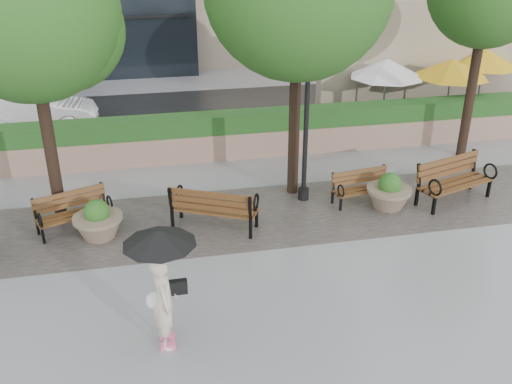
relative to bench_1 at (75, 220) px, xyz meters
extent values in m
plane|color=gray|center=(3.44, -3.19, -0.27)|extent=(100.00, 100.00, 0.00)
cube|color=#383330|center=(3.44, -0.19, -0.26)|extent=(28.00, 3.20, 0.01)
cube|color=#9F7867|center=(3.44, 3.81, 0.13)|extent=(24.00, 0.80, 0.80)
cube|color=#174519|center=(3.44, 3.81, 0.81)|extent=(24.00, 0.75, 0.55)
cube|color=tan|center=(12.94, 6.81, 1.73)|extent=(10.00, 0.60, 4.00)
cube|color=#174519|center=(12.44, 4.61, 0.18)|extent=(8.00, 0.50, 0.90)
cube|color=black|center=(3.44, 7.81, -0.26)|extent=(40.00, 7.00, 0.00)
cube|color=brown|center=(0.01, -0.03, 0.14)|extent=(1.74, 1.08, 0.05)
cube|color=brown|center=(-0.08, 0.21, 0.43)|extent=(1.60, 0.72, 0.39)
cube|color=black|center=(0.00, -0.01, -0.05)|extent=(1.78, 1.17, 0.43)
torus|color=black|center=(-0.66, -0.48, 0.31)|extent=(0.17, 0.34, 0.34)
torus|color=black|center=(0.81, 0.10, 0.31)|extent=(0.17, 0.34, 0.34)
cube|color=brown|center=(3.18, -0.54, 0.22)|extent=(2.04, 1.40, 0.05)
cube|color=brown|center=(3.04, -0.82, 0.56)|extent=(1.84, 0.99, 0.46)
cube|color=black|center=(3.16, -0.57, -0.01)|extent=(2.09, 1.50, 0.51)
torus|color=black|center=(4.10, -0.78, 0.42)|extent=(0.23, 0.39, 0.41)
torus|color=black|center=(2.42, 0.05, 0.42)|extent=(0.23, 0.39, 0.41)
cube|color=brown|center=(7.01, -0.05, 0.11)|extent=(1.60, 0.70, 0.04)
cube|color=brown|center=(6.97, 0.19, 0.38)|extent=(1.55, 0.35, 0.36)
cube|color=black|center=(7.01, -0.02, -0.07)|extent=(1.62, 0.79, 0.40)
torus|color=black|center=(6.31, -0.32, 0.27)|extent=(0.09, 0.32, 0.32)
torus|color=black|center=(7.76, -0.09, 0.27)|extent=(0.09, 0.32, 0.32)
cube|color=brown|center=(9.30, -0.46, 0.24)|extent=(2.16, 1.24, 0.06)
cube|color=brown|center=(9.20, -0.15, 0.59)|extent=(2.01, 0.78, 0.48)
cube|color=black|center=(9.29, -0.42, 0.00)|extent=(2.19, 1.35, 0.53)
torus|color=black|center=(8.44, -0.96, 0.45)|extent=(0.19, 0.42, 0.42)
torus|color=black|center=(10.29, -0.34, 0.45)|extent=(0.19, 0.42, 0.42)
cylinder|color=#7F6B56|center=(0.55, -0.46, 0.22)|extent=(1.10, 1.10, 0.09)
sphere|color=#174D16|center=(0.55, -0.46, 0.37)|extent=(0.57, 0.57, 0.57)
cylinder|color=#7F6B56|center=(7.53, -0.41, 0.23)|extent=(1.11, 1.11, 0.09)
sphere|color=#174D16|center=(7.53, -0.41, 0.38)|extent=(0.57, 0.57, 0.57)
cylinder|color=black|center=(5.60, 0.47, 1.61)|extent=(0.12, 0.12, 3.76)
cylinder|color=black|center=(5.60, 0.47, -0.12)|extent=(0.28, 0.28, 0.30)
sphere|color=black|center=(5.60, 0.47, 3.54)|extent=(0.24, 0.24, 0.24)
cylinder|color=black|center=(-0.37, 0.58, 1.98)|extent=(0.28, 0.28, 4.50)
sphere|color=#174D16|center=(-0.37, 0.58, 4.55)|extent=(3.77, 3.77, 3.77)
sphere|color=#174D16|center=(0.23, 0.88, 4.10)|extent=(2.64, 2.64, 2.64)
cylinder|color=black|center=(5.44, 0.94, 2.15)|extent=(0.28, 0.28, 4.84)
sphere|color=#174D16|center=(6.04, 1.24, 4.44)|extent=(3.06, 3.06, 3.06)
cylinder|color=black|center=(11.14, 2.40, 2.00)|extent=(0.28, 0.28, 4.53)
sphere|color=#174D16|center=(11.74, 2.70, 4.13)|extent=(2.26, 2.26, 2.26)
cylinder|color=black|center=(9.89, 5.53, -0.22)|extent=(0.40, 0.40, 0.10)
cylinder|color=#99999E|center=(9.89, 5.53, 0.83)|extent=(0.06, 0.06, 2.20)
cone|color=white|center=(9.89, 5.53, 1.73)|extent=(2.50, 2.50, 0.60)
cylinder|color=black|center=(12.03, 5.08, -0.22)|extent=(0.40, 0.40, 0.10)
cylinder|color=#99999E|center=(12.03, 5.08, 0.83)|extent=(0.06, 0.06, 2.20)
cone|color=gold|center=(12.03, 5.08, 1.73)|extent=(2.50, 2.50, 0.60)
cylinder|color=black|center=(13.98, 6.29, -0.22)|extent=(0.40, 0.40, 0.10)
cylinder|color=#99999E|center=(13.98, 6.29, 0.83)|extent=(0.06, 0.06, 2.20)
cone|color=gold|center=(13.98, 6.29, 1.73)|extent=(2.50, 2.50, 0.60)
imported|color=silver|center=(-1.87, 7.45, 0.42)|extent=(4.19, 1.55, 1.37)
imported|color=beige|center=(1.82, -4.38, 0.64)|extent=(0.47, 0.67, 1.82)
cube|color=#F2598C|center=(1.82, -4.26, -0.22)|extent=(0.12, 0.25, 0.09)
cube|color=#F2598C|center=(1.82, -4.52, -0.22)|extent=(0.12, 0.25, 0.09)
cube|color=black|center=(2.04, -4.34, 0.82)|extent=(0.12, 0.34, 0.25)
sphere|color=white|center=(1.67, -4.16, 0.47)|extent=(0.32, 0.32, 0.32)
cylinder|color=black|center=(1.82, -4.33, 1.33)|extent=(0.02, 0.02, 0.97)
cone|color=black|center=(1.82, -4.33, 1.78)|extent=(1.18, 1.18, 0.25)
camera|label=1|loc=(1.73, -12.15, 6.24)|focal=40.00mm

